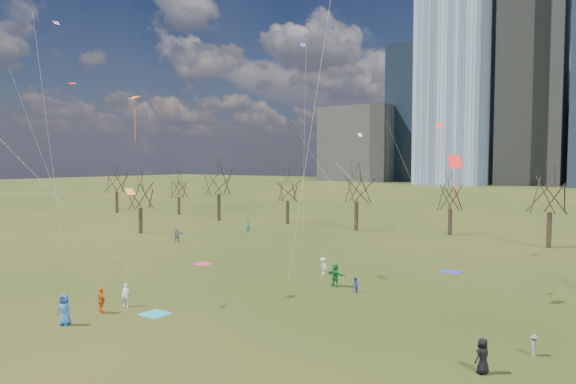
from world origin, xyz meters
The scene contains 17 objects.
ground centered at (0.00, 0.00, 0.00)m, with size 500.00×500.00×0.00m, color black.
downtown_skyline centered at (-2.43, 210.64, 39.01)m, with size 212.50×78.00×118.00m.
bare_tree_row centered at (-0.09, 37.22, 6.12)m, with size 113.04×29.80×9.50m.
blanket_teal centered at (-0.70, -2.22, 0.01)m, with size 1.60×1.50×0.03m, color teal.
blanket_navy centered at (11.45, 20.41, 0.01)m, with size 1.60×1.50×0.03m, color #242BAC.
blanket_crimson centered at (-8.96, 11.19, 0.01)m, with size 1.60×1.50×0.03m, color #C22646.
person_0 centered at (-3.48, -6.61, 0.92)m, with size 0.90×0.58×1.83m, color #235599.
person_1 centered at (-3.61, -2.10, 0.77)m, with size 0.56×0.37×1.54m, color silver.
person_3 centered at (20.25, 3.21, 0.53)m, with size 0.68×0.39×1.06m, color slate.
person_4 centered at (-3.71, -3.90, 0.80)m, with size 0.94×0.39×1.61m, color #D45317.
person_5 centered at (5.46, 10.26, 0.90)m, with size 1.67×0.53×1.80m, color #166532.
person_6 centered at (18.59, -0.40, 0.81)m, with size 0.79×0.52×1.63m, color black.
person_8 centered at (7.52, 9.45, 0.57)m, with size 0.55×0.43×1.14m, color #252DA2.
person_9 centered at (2.58, 13.48, 0.72)m, with size 0.93×0.53×1.43m, color silver.
person_11 centered at (-20.27, 19.03, 0.93)m, with size 1.73×0.55×1.87m, color slate.
person_13 centered at (-18.13, 30.04, 0.87)m, with size 0.63×0.42×1.73m, color #186E54.
kites_airborne centered at (3.72, 10.96, 11.20)m, with size 55.28×44.03×25.69m.
Camera 1 is at (23.61, -24.17, 9.60)m, focal length 32.00 mm.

